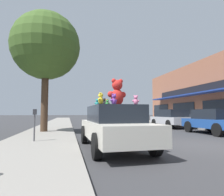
{
  "coord_description": "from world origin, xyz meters",
  "views": [
    {
      "loc": [
        -5.0,
        -6.84,
        1.23
      ],
      "look_at": [
        -2.97,
        2.4,
        1.95
      ],
      "focal_mm": 32.0,
      "sensor_mm": 36.0,
      "label": 1
    }
  ],
  "objects": [
    {
      "name": "ground_plane",
      "position": [
        0.0,
        0.0,
        0.0
      ],
      "size": [
        260.0,
        260.0,
        0.0
      ],
      "primitive_type": "plane",
      "color": "#333335"
    },
    {
      "name": "parked_car_far_center",
      "position": [
        3.49,
        3.54,
        0.78
      ],
      "size": [
        1.85,
        4.14,
        1.47
      ],
      "color": "#1E4793",
      "rests_on": "ground_plane"
    },
    {
      "name": "teddy_bear_black",
      "position": [
        -3.71,
        0.41,
        1.63
      ],
      "size": [
        0.22,
        0.18,
        0.29
      ],
      "rotation": [
        0.0,
        0.0,
        2.56
      ],
      "color": "black",
      "rests_on": "plush_art_car"
    },
    {
      "name": "plush_art_car",
      "position": [
        -3.44,
        0.01,
        0.8
      ],
      "size": [
        2.0,
        4.83,
        1.49
      ],
      "rotation": [
        0.0,
        0.0,
        0.03
      ],
      "color": "beige",
      "rests_on": "ground_plane"
    },
    {
      "name": "teddy_bear_brown",
      "position": [
        -3.55,
        0.71,
        1.64
      ],
      "size": [
        0.22,
        0.14,
        0.3
      ],
      "rotation": [
        0.0,
        0.0,
        3.24
      ],
      "color": "olive",
      "rests_on": "plush_art_car"
    },
    {
      "name": "teddy_bear_giant",
      "position": [
        -3.3,
        0.02,
        1.96
      ],
      "size": [
        0.73,
        0.48,
        0.97
      ],
      "rotation": [
        0.0,
        0.0,
        3.33
      ],
      "color": "red",
      "rests_on": "plush_art_car"
    },
    {
      "name": "parking_meter",
      "position": [
        -6.3,
        1.66,
        0.93
      ],
      "size": [
        0.14,
        0.1,
        1.27
      ],
      "color": "#4C4C51",
      "rests_on": "sidewalk_near"
    },
    {
      "name": "street_tree",
      "position": [
        -6.43,
        6.06,
        5.44
      ],
      "size": [
        4.26,
        4.26,
        7.48
      ],
      "color": "#473323",
      "rests_on": "sidewalk_near"
    },
    {
      "name": "sidewalk_near",
      "position": [
        -6.12,
        0.0,
        0.06
      ],
      "size": [
        3.0,
        90.0,
        0.12
      ],
      "color": "gray",
      "rests_on": "ground_plane"
    },
    {
      "name": "teddy_bear_purple",
      "position": [
        -3.54,
        -0.51,
        1.67
      ],
      "size": [
        0.28,
        0.23,
        0.38
      ],
      "rotation": [
        0.0,
        0.0,
        3.67
      ],
      "color": "purple",
      "rests_on": "plush_art_car"
    },
    {
      "name": "teddy_bear_teal",
      "position": [
        -3.92,
        0.73,
        1.63
      ],
      "size": [
        0.22,
        0.16,
        0.29
      ],
      "rotation": [
        0.0,
        0.0,
        2.78
      ],
      "color": "teal",
      "rests_on": "plush_art_car"
    },
    {
      "name": "teddy_bear_pink",
      "position": [
        -2.91,
        -0.85,
        1.64
      ],
      "size": [
        0.23,
        0.16,
        0.31
      ],
      "rotation": [
        0.0,
        0.0,
        2.84
      ],
      "color": "pink",
      "rests_on": "plush_art_car"
    },
    {
      "name": "teddy_bear_yellow",
      "position": [
        -4.05,
        -0.94,
        1.66
      ],
      "size": [
        0.22,
        0.27,
        0.36
      ],
      "rotation": [
        0.0,
        0.0,
        4.2
      ],
      "color": "yellow",
      "rests_on": "plush_art_car"
    },
    {
      "name": "parked_car_far_right",
      "position": [
        3.49,
        8.67,
        0.85
      ],
      "size": [
        1.96,
        4.27,
        1.53
      ],
      "color": "#B7B7BC",
      "rests_on": "ground_plane"
    },
    {
      "name": "teddy_bear_green",
      "position": [
        -3.61,
        0.27,
        1.6
      ],
      "size": [
        0.17,
        0.11,
        0.23
      ],
      "rotation": [
        0.0,
        0.0,
        3.05
      ],
      "color": "green",
      "rests_on": "plush_art_car"
    }
  ]
}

